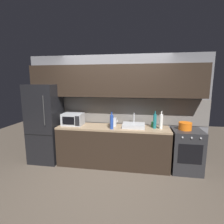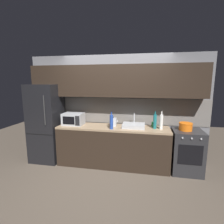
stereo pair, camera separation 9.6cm
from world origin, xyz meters
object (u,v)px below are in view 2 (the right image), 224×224
(kettle, at_px, (113,122))
(wine_bottle_blue, at_px, (111,122))
(refrigerator, at_px, (47,123))
(microwave, at_px, (73,119))
(cooking_pot, at_px, (186,127))
(mug_green, at_px, (153,124))
(wine_bottle_white, at_px, (161,122))
(wine_bottle_teal, at_px, (155,121))
(oven_range, at_px, (186,151))

(kettle, height_order, wine_bottle_blue, wine_bottle_blue)
(refrigerator, xyz_separation_m, microwave, (0.68, 0.02, 0.12))
(refrigerator, relative_size, cooking_pot, 6.94)
(wine_bottle_blue, xyz_separation_m, mug_green, (0.88, 0.35, -0.10))
(microwave, bearing_deg, kettle, 2.20)
(wine_bottle_white, relative_size, mug_green, 3.58)
(kettle, relative_size, wine_bottle_white, 0.57)
(wine_bottle_blue, bearing_deg, refrigerator, 173.29)
(wine_bottle_teal, xyz_separation_m, mug_green, (-0.02, 0.15, -0.11))
(oven_range, relative_size, mug_green, 8.54)
(wine_bottle_teal, bearing_deg, refrigerator, -179.67)
(wine_bottle_teal, height_order, wine_bottle_blue, wine_bottle_teal)
(wine_bottle_teal, bearing_deg, mug_green, 97.19)
(wine_bottle_blue, bearing_deg, wine_bottle_white, 10.49)
(microwave, distance_m, wine_bottle_teal, 1.84)
(wine_bottle_teal, distance_m, wine_bottle_white, 0.13)
(oven_range, distance_m, cooking_pot, 0.53)
(wine_bottle_blue, xyz_separation_m, cooking_pot, (1.51, 0.19, -0.08))
(wine_bottle_teal, bearing_deg, cooking_pot, -1.33)
(wine_bottle_white, bearing_deg, mug_green, 131.85)
(kettle, xyz_separation_m, wine_bottle_blue, (0.01, -0.24, 0.06))
(refrigerator, xyz_separation_m, oven_range, (3.19, -0.00, -0.46))
(wine_bottle_teal, distance_m, wine_bottle_blue, 0.92)
(wine_bottle_blue, relative_size, mug_green, 3.50)
(refrigerator, relative_size, oven_range, 2.03)
(oven_range, bearing_deg, wine_bottle_teal, 178.66)
(refrigerator, height_order, oven_range, refrigerator)
(microwave, xyz_separation_m, mug_green, (1.82, 0.15, -0.08))
(refrigerator, distance_m, wine_bottle_blue, 1.64)
(refrigerator, distance_m, oven_range, 3.22)
(microwave, height_order, cooking_pot, microwave)
(wine_bottle_teal, relative_size, wine_bottle_blue, 1.01)
(microwave, bearing_deg, wine_bottle_teal, -0.13)
(refrigerator, xyz_separation_m, kettle, (1.61, 0.05, 0.08))
(wine_bottle_teal, distance_m, mug_green, 0.18)
(cooking_pot, bearing_deg, oven_range, -1.49)
(oven_range, distance_m, mug_green, 0.87)
(kettle, bearing_deg, wine_bottle_blue, -88.51)
(microwave, bearing_deg, cooking_pot, -0.43)
(mug_green, bearing_deg, cooking_pot, -14.46)
(wine_bottle_blue, distance_m, cooking_pot, 1.53)
(oven_range, relative_size, wine_bottle_teal, 2.41)
(cooking_pot, bearing_deg, kettle, 177.96)
(microwave, xyz_separation_m, wine_bottle_blue, (0.94, -0.21, 0.02))
(cooking_pot, bearing_deg, wine_bottle_teal, 178.67)
(oven_range, height_order, microwave, microwave)
(wine_bottle_teal, relative_size, wine_bottle_white, 0.99)
(wine_bottle_white, bearing_deg, wine_bottle_teal, 173.36)
(refrigerator, xyz_separation_m, wine_bottle_teal, (2.52, 0.01, 0.14))
(refrigerator, xyz_separation_m, wine_bottle_white, (2.65, -0.00, 0.15))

